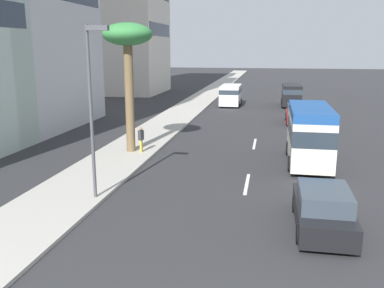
# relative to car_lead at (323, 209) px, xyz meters

# --- Properties ---
(ground_plane) EXTENTS (198.00, 198.00, 0.00)m
(ground_plane) POSITION_rel_car_lead_xyz_m (22.66, 2.96, -0.75)
(ground_plane) COLOR #2D2D30
(sidewalk_right) EXTENTS (162.00, 3.65, 0.15)m
(sidewalk_right) POSITION_rel_car_lead_xyz_m (22.66, 10.62, -0.67)
(sidewalk_right) COLOR #B2ADA3
(sidewalk_right) RESTS_ON ground_plane
(lane_stripe_mid) EXTENTS (3.20, 0.16, 0.01)m
(lane_stripe_mid) POSITION_rel_car_lead_xyz_m (4.67, 2.96, -0.74)
(lane_stripe_mid) COLOR silver
(lane_stripe_mid) RESTS_ON ground_plane
(lane_stripe_far) EXTENTS (3.20, 0.16, 0.01)m
(lane_stripe_far) POSITION_rel_car_lead_xyz_m (13.44, 2.96, -0.74)
(lane_stripe_far) COLOR silver
(lane_stripe_far) RESTS_ON ground_plane
(car_lead) EXTENTS (4.53, 1.94, 1.57)m
(car_lead) POSITION_rel_car_lead_xyz_m (0.00, 0.00, 0.00)
(car_lead) COLOR black
(car_lead) RESTS_ON ground_plane
(van_second) EXTENTS (4.77, 2.22, 2.29)m
(van_second) POSITION_rel_car_lead_xyz_m (32.32, 6.43, 0.57)
(van_second) COLOR white
(van_second) RESTS_ON ground_plane
(van_third) EXTENTS (4.99, 2.14, 2.40)m
(van_third) POSITION_rel_car_lead_xyz_m (33.12, -0.21, 0.63)
(van_third) COLOR black
(van_third) RESTS_ON ground_plane
(car_fourth) EXTENTS (4.43, 1.87, 1.61)m
(car_fourth) POSITION_rel_car_lead_xyz_m (22.30, -0.29, 0.02)
(car_fourth) COLOR #A51E1E
(car_fourth) RESTS_ON ground_plane
(minibus_fifth) EXTENTS (6.11, 2.30, 3.22)m
(minibus_fifth) POSITION_rel_car_lead_xyz_m (9.01, -0.19, 1.01)
(minibus_fifth) COLOR silver
(minibus_fifth) RESTS_ON ground_plane
(pedestrian_near_lamp) EXTENTS (0.38, 0.32, 1.55)m
(pedestrian_near_lamp) POSITION_rel_car_lead_xyz_m (9.26, 9.64, 0.25)
(pedestrian_near_lamp) COLOR gold
(pedestrian_near_lamp) RESTS_ON sidewalk_right
(palm_tree) EXTENTS (2.93, 2.93, 7.65)m
(palm_tree) POSITION_rel_car_lead_xyz_m (9.42, 10.34, 5.86)
(palm_tree) COLOR brown
(palm_tree) RESTS_ON sidewalk_right
(street_lamp) EXTENTS (0.24, 0.97, 7.12)m
(street_lamp) POSITION_rel_car_lead_xyz_m (1.26, 9.09, 3.77)
(street_lamp) COLOR #4C4C51
(street_lamp) RESTS_ON sidewalk_right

